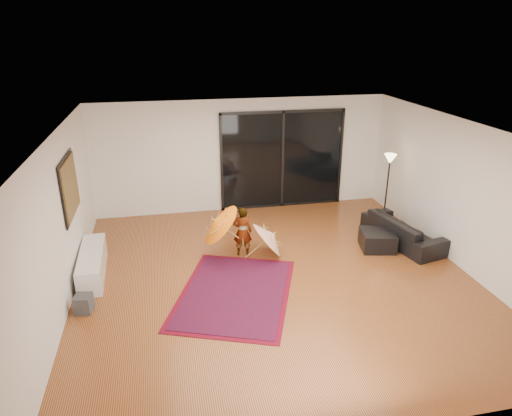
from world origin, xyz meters
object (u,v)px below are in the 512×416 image
object	(u,v)px
media_console	(92,263)
ottoman	(377,240)
sofa	(403,230)
child	(242,231)

from	to	relation	value
media_console	ottoman	xyz separation A→B (m)	(5.56, -0.07, -0.04)
media_console	ottoman	distance (m)	5.56
media_console	sofa	distance (m)	6.20
media_console	child	distance (m)	2.84
sofa	media_console	bearing A→B (deg)	78.04
sofa	ottoman	size ratio (longest dim) A/B	2.90
media_console	sofa	size ratio (longest dim) A/B	0.86
sofa	ottoman	world-z (taller)	sofa
sofa	child	xyz separation A→B (m)	(-3.38, 0.12, 0.23)
sofa	child	distance (m)	3.39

